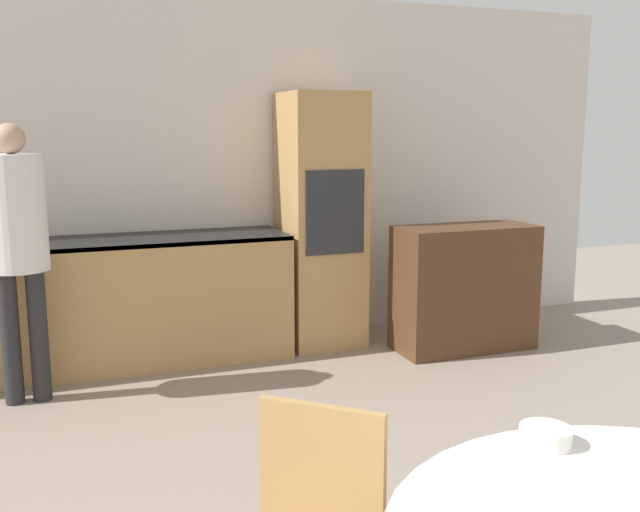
{
  "coord_description": "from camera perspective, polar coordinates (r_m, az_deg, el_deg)",
  "views": [
    {
      "loc": [
        -0.98,
        0.22,
        1.62
      ],
      "look_at": [
        0.07,
        3.01,
        1.08
      ],
      "focal_mm": 40.0,
      "sensor_mm": 36.0,
      "label": 1
    }
  ],
  "objects": [
    {
      "name": "wall_back",
      "position": [
        5.38,
        -10.22,
        6.6
      ],
      "size": [
        7.12,
        0.05,
        2.6
      ],
      "color": "silver",
      "rests_on": "ground_plane"
    },
    {
      "name": "kitchen_counter",
      "position": [
        5.07,
        -21.13,
        -3.79
      ],
      "size": [
        3.29,
        0.6,
        0.88
      ],
      "color": "tan",
      "rests_on": "ground_plane"
    },
    {
      "name": "oven_unit",
      "position": [
        5.33,
        0.05,
        2.85
      ],
      "size": [
        0.55,
        0.59,
        1.88
      ],
      "color": "tan",
      "rests_on": "ground_plane"
    },
    {
      "name": "sideboard",
      "position": [
        5.37,
        11.46,
        -2.51
      ],
      "size": [
        1.03,
        0.45,
        0.92
      ],
      "color": "#51331E",
      "rests_on": "ground_plane"
    },
    {
      "name": "person_standing",
      "position": [
        4.47,
        -23.09,
        1.7
      ],
      "size": [
        0.34,
        0.34,
        1.65
      ],
      "color": "#262628",
      "rests_on": "ground_plane"
    },
    {
      "name": "bowl_centre",
      "position": [
        2.18,
        17.59,
        -13.57
      ],
      "size": [
        0.15,
        0.15,
        0.05
      ],
      "color": "white",
      "rests_on": "dining_table"
    }
  ]
}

